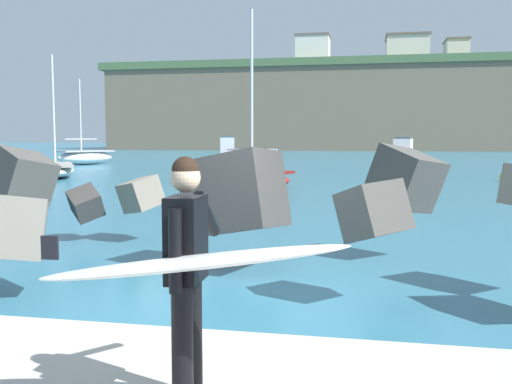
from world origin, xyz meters
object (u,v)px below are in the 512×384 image
at_px(boat_mid_right, 402,156).
at_px(station_building_central, 407,49).
at_px(mooring_buoy_inner, 276,165).
at_px(surfer_with_board, 187,265).
at_px(mooring_buoy_outer, 5,192).
at_px(mooring_buoy_middle, 504,177).
at_px(boat_near_right, 246,178).
at_px(boat_near_left, 85,157).
at_px(station_building_west, 456,56).
at_px(boat_near_centre, 227,157).
at_px(boat_mid_left, 55,169).
at_px(station_building_east, 313,49).

height_order(boat_mid_right, station_building_central, station_building_central).
bearing_deg(mooring_buoy_inner, surfer_with_board, -81.59).
distance_m(mooring_buoy_outer, station_building_central, 84.61).
height_order(surfer_with_board, mooring_buoy_middle, surfer_with_board).
bearing_deg(mooring_buoy_outer, boat_near_right, 37.80).
height_order(mooring_buoy_inner, station_building_central, station_building_central).
xyz_separation_m(boat_near_left, station_building_west, (36.98, 73.41, 16.66)).
bearing_deg(boat_near_centre, boat_near_right, -73.36).
distance_m(boat_near_centre, mooring_buoy_outer, 22.68).
bearing_deg(boat_near_centre, mooring_buoy_inner, -21.38).
relative_size(boat_near_left, station_building_central, 0.82).
xyz_separation_m(surfer_with_board, boat_near_right, (-3.98, 20.09, -0.83)).
bearing_deg(boat_mid_left, boat_near_left, 111.42).
relative_size(boat_mid_left, station_building_west, 0.92).
relative_size(boat_mid_left, station_building_central, 0.81).
bearing_deg(boat_near_right, boat_near_centre, 106.64).
bearing_deg(mooring_buoy_middle, boat_mid_right, 103.57).
bearing_deg(boat_near_left, surfer_with_board, -61.48).
relative_size(surfer_with_board, boat_near_centre, 0.34).
bearing_deg(mooring_buoy_inner, station_building_east, 93.32).
height_order(boat_near_right, mooring_buoy_middle, boat_near_right).
height_order(mooring_buoy_inner, station_building_west, station_building_west).
bearing_deg(boat_mid_right, mooring_buoy_outer, -118.07).
distance_m(mooring_buoy_outer, station_building_west, 102.53).
height_order(station_building_west, station_building_east, station_building_west).
bearing_deg(boat_near_centre, station_building_central, 75.21).
xyz_separation_m(boat_near_left, boat_mid_right, (24.25, 3.94, 0.10)).
xyz_separation_m(surfer_with_board, boat_mid_left, (-15.52, 24.83, -0.86)).
xyz_separation_m(surfer_with_board, boat_near_centre, (-9.01, 36.93, -0.60)).
bearing_deg(boat_mid_right, mooring_buoy_middle, -76.43).
distance_m(mooring_buoy_middle, station_building_west, 87.96).
distance_m(mooring_buoy_middle, station_building_east, 70.55).
relative_size(mooring_buoy_middle, station_building_central, 0.05).
distance_m(mooring_buoy_middle, mooring_buoy_outer, 21.98).
bearing_deg(station_building_central, boat_near_right, -97.87).
bearing_deg(station_building_east, boat_near_right, -86.38).
height_order(boat_near_left, boat_near_right, boat_near_right).
relative_size(boat_mid_right, station_building_central, 0.76).
xyz_separation_m(surfer_with_board, mooring_buoy_outer, (-11.34, 14.37, -1.06)).
distance_m(boat_near_left, boat_mid_left, 14.40).
distance_m(surfer_with_board, boat_near_right, 20.49).
bearing_deg(mooring_buoy_middle, boat_near_centre, 145.91).
bearing_deg(boat_near_right, mooring_buoy_outer, -142.20).
distance_m(boat_mid_right, mooring_buoy_outer, 31.51).
bearing_deg(boat_mid_right, station_building_central, 86.82).
distance_m(mooring_buoy_inner, station_building_west, 80.97).
bearing_deg(station_building_east, surfer_with_board, -84.72).
bearing_deg(station_building_central, station_building_east, -168.97).
bearing_deg(surfer_with_board, boat_near_right, 101.21).
distance_m(surfer_with_board, mooring_buoy_outer, 18.34).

